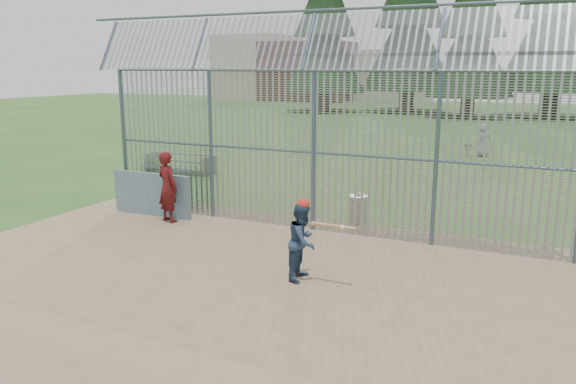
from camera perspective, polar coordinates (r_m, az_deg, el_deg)
The scene contains 12 objects.
ground at distance 11.40m, azimuth -4.29°, elevation -8.39°, with size 120.00×120.00×0.00m, color #2D511E.
dirt_infield at distance 11.00m, azimuth -5.58°, elevation -9.17°, with size 14.00×10.00×0.02m, color #756047.
dugout_wall at distance 16.03m, azimuth -13.68°, elevation -0.22°, with size 2.50×0.12×1.20m, color #38566B.
batter at distance 10.90m, azimuth 1.51°, elevation -5.03°, with size 0.74×0.57×1.51m, color #22374F.
onlooker at distance 15.22m, azimuth -12.13°, elevation 0.51°, with size 0.69×0.45×1.89m, color maroon.
bg_kid_standing at distance 27.63m, azimuth 19.22°, elevation 5.01°, with size 0.74×0.48×1.52m, color slate.
bg_kid_seated at distance 27.09m, azimuth 17.87°, elevation 4.21°, with size 0.48×0.20×0.81m, color slate.
batting_gear at distance 10.61m, azimuth 2.32°, elevation -1.84°, with size 1.25×0.53×0.47m.
trash_can at distance 15.06m, azimuth 7.13°, elevation -1.72°, with size 0.56×0.56×0.82m.
bleacher at distance 22.52m, azimuth -10.91°, elevation 3.00°, with size 3.00×0.95×0.72m.
backstop_fence at distance 13.27m, azimuth 9.78°, elevation 4.98°, with size 20.09×0.81×5.30m.
distant_buildings at distance 71.64m, azimuth 1.63°, elevation 12.22°, with size 26.50×10.50×8.00m.
Camera 1 is at (5.25, -9.27, 4.08)m, focal length 35.00 mm.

